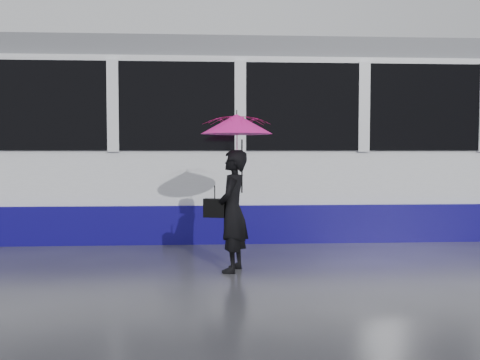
{
  "coord_description": "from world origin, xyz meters",
  "views": [
    {
      "loc": [
        0.12,
        -7.25,
        1.47
      ],
      "look_at": [
        0.55,
        -0.11,
        1.1
      ],
      "focal_mm": 40.0,
      "sensor_mm": 36.0,
      "label": 1
    }
  ],
  "objects": [
    {
      "name": "rails",
      "position": [
        0.0,
        2.5,
        0.01
      ],
      "size": [
        34.0,
        1.51,
        0.02
      ],
      "color": "#3F3D38",
      "rests_on": "ground"
    },
    {
      "name": "woman",
      "position": [
        0.42,
        -0.71,
        0.75
      ],
      "size": [
        0.5,
        0.63,
        1.5
      ],
      "primitive_type": "imported",
      "rotation": [
        0.0,
        0.0,
        -1.86
      ],
      "color": "black",
      "rests_on": "ground"
    },
    {
      "name": "ground",
      "position": [
        0.0,
        0.0,
        0.0
      ],
      "size": [
        90.0,
        90.0,
        0.0
      ],
      "primitive_type": "plane",
      "color": "#2B2B30",
      "rests_on": "ground"
    },
    {
      "name": "tram",
      "position": [
        -2.86,
        2.5,
        1.64
      ],
      "size": [
        26.0,
        2.56,
        3.35
      ],
      "color": "white",
      "rests_on": "ground"
    },
    {
      "name": "handbag",
      "position": [
        0.2,
        -0.69,
        0.79
      ],
      "size": [
        0.29,
        0.19,
        0.41
      ],
      "rotation": [
        0.0,
        0.0,
        -0.29
      ],
      "color": "black",
      "rests_on": "ground"
    },
    {
      "name": "umbrella",
      "position": [
        0.47,
        -0.71,
        1.65
      ],
      "size": [
        1.1,
        1.1,
        1.01
      ],
      "rotation": [
        0.0,
        0.0,
        -0.29
      ],
      "color": "#FC1597",
      "rests_on": "ground"
    }
  ]
}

